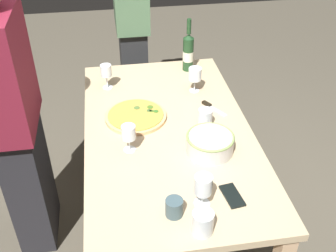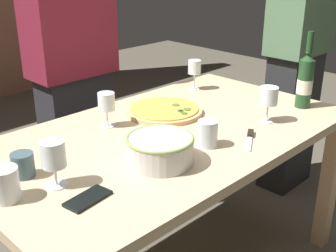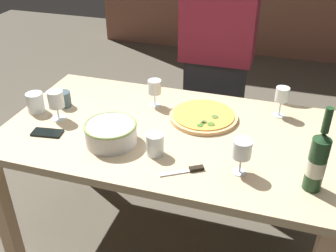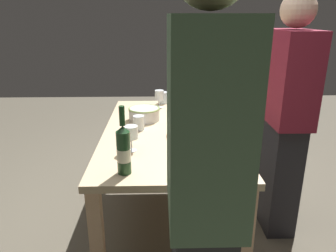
% 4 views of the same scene
% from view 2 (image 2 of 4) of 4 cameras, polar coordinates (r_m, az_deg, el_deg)
% --- Properties ---
extents(dining_table, '(1.60, 0.90, 0.75)m').
position_cam_2_polar(dining_table, '(1.83, -0.00, -3.37)').
color(dining_table, '#CBB187').
rests_on(dining_table, ground).
extents(pizza, '(0.35, 0.35, 0.03)m').
position_cam_2_polar(pizza, '(1.99, -0.47, 2.06)').
color(pizza, '#E4AE74').
rests_on(pizza, dining_table).
extents(serving_bowl, '(0.24, 0.24, 0.10)m').
position_cam_2_polar(serving_bowl, '(1.52, -1.08, -3.00)').
color(serving_bowl, silver).
rests_on(serving_bowl, dining_table).
extents(wine_bottle, '(0.07, 0.07, 0.36)m').
position_cam_2_polar(wine_bottle, '(2.13, 17.61, 5.78)').
color(wine_bottle, '#1E4022').
rests_on(wine_bottle, dining_table).
extents(wine_glass_near_pizza, '(0.08, 0.08, 0.16)m').
position_cam_2_polar(wine_glass_near_pizza, '(1.39, -14.85, -3.74)').
color(wine_glass_near_pizza, white).
rests_on(wine_glass_near_pizza, dining_table).
extents(wine_glass_by_bottle, '(0.07, 0.07, 0.16)m').
position_cam_2_polar(wine_glass_by_bottle, '(2.30, 3.51, 7.53)').
color(wine_glass_by_bottle, white).
rests_on(wine_glass_by_bottle, dining_table).
extents(wine_glass_far_left, '(0.08, 0.08, 0.16)m').
position_cam_2_polar(wine_glass_far_left, '(1.90, 13.09, 3.66)').
color(wine_glass_far_left, white).
rests_on(wine_glass_far_left, dining_table).
extents(wine_glass_far_right, '(0.07, 0.07, 0.15)m').
position_cam_2_polar(wine_glass_far_right, '(1.82, -8.11, 3.07)').
color(wine_glass_far_right, white).
rests_on(wine_glass_far_right, dining_table).
extents(cup_amber, '(0.08, 0.08, 0.08)m').
position_cam_2_polar(cup_amber, '(1.51, -18.54, -4.87)').
color(cup_amber, '#40575E').
rests_on(cup_amber, dining_table).
extents(cup_ceramic, '(0.09, 0.09, 0.10)m').
position_cam_2_polar(cup_ceramic, '(1.39, -20.68, -7.18)').
color(cup_ceramic, white).
rests_on(cup_ceramic, dining_table).
extents(cup_spare, '(0.08, 0.08, 0.10)m').
position_cam_2_polar(cup_spare, '(1.65, 5.22, -1.00)').
color(cup_spare, white).
rests_on(cup_spare, dining_table).
extents(cell_phone, '(0.15, 0.09, 0.01)m').
position_cam_2_polar(cell_phone, '(1.34, -10.49, -9.37)').
color(cell_phone, black).
rests_on(cell_phone, dining_table).
extents(pizza_knife, '(0.17, 0.12, 0.02)m').
position_cam_2_polar(pizza_knife, '(1.75, 10.72, -1.50)').
color(pizza_knife, silver).
rests_on(pizza_knife, dining_table).
extents(person_host, '(0.40, 0.24, 1.77)m').
position_cam_2_polar(person_host, '(2.72, 16.77, 9.90)').
color(person_host, '#27282A').
rests_on(person_host, ground).
extents(person_guest_left, '(0.45, 0.24, 1.66)m').
position_cam_2_polar(person_guest_left, '(2.41, -12.43, 7.13)').
color(person_guest_left, '#252529').
rests_on(person_guest_left, ground).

